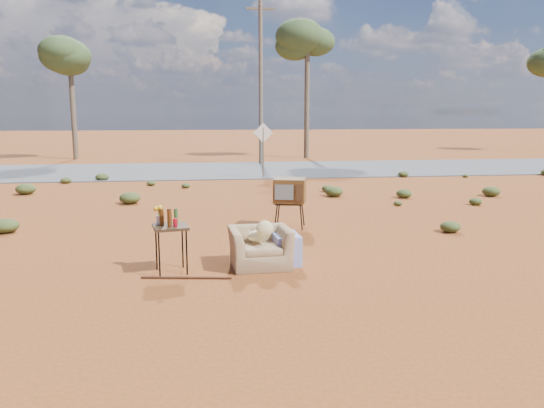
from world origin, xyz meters
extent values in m
plane|color=#96461E|center=(0.00, 0.00, 0.00)|extent=(140.00, 140.00, 0.00)
cube|color=#565659|center=(0.00, 15.00, 0.02)|extent=(140.00, 7.00, 0.04)
imported|color=#90724E|center=(0.07, -0.26, 0.45)|extent=(1.07, 0.73, 0.89)
ellipsoid|color=#DACA85|center=(0.02, -0.21, 0.52)|extent=(0.32, 0.32, 0.19)
ellipsoid|color=#DACA85|center=(0.13, -0.42, 0.69)|extent=(0.29, 0.14, 0.29)
cube|color=navy|center=(0.54, -0.13, 0.26)|extent=(0.47, 0.69, 0.52)
cube|color=black|center=(1.07, 2.75, 0.57)|extent=(0.73, 0.62, 0.03)
cylinder|color=black|center=(0.73, 2.61, 0.28)|extent=(0.04, 0.04, 0.57)
cylinder|color=black|center=(1.28, 2.46, 0.28)|extent=(0.04, 0.04, 0.57)
cylinder|color=black|center=(0.85, 3.04, 0.28)|extent=(0.04, 0.04, 0.57)
cylinder|color=black|center=(1.40, 2.88, 0.28)|extent=(0.04, 0.04, 0.57)
cube|color=brown|center=(1.07, 2.75, 0.85)|extent=(0.82, 0.71, 0.54)
cube|color=slate|center=(0.90, 2.50, 0.85)|extent=(0.41, 0.13, 0.34)
cube|color=#472D19|center=(1.23, 2.41, 0.85)|extent=(0.16, 0.06, 0.38)
cube|color=#382314|center=(-1.42, -0.42, 0.77)|extent=(0.64, 0.64, 0.04)
cylinder|color=black|center=(-1.59, -0.67, 0.38)|extent=(0.03, 0.03, 0.77)
cylinder|color=black|center=(-1.16, -0.59, 0.38)|extent=(0.03, 0.03, 0.77)
cylinder|color=black|center=(-1.67, -0.25, 0.38)|extent=(0.03, 0.03, 0.77)
cylinder|color=black|center=(-1.24, -0.16, 0.38)|extent=(0.03, 0.03, 0.77)
cylinder|color=#44210B|center=(-1.56, -0.39, 0.93)|extent=(0.08, 0.08, 0.28)
cylinder|color=#44210B|center=(-1.42, -0.51, 0.94)|extent=(0.07, 0.07, 0.31)
cylinder|color=#224F22|center=(-1.33, -0.29, 0.92)|extent=(0.07, 0.07, 0.26)
cylinder|color=red|center=(-1.33, -0.51, 0.86)|extent=(0.07, 0.07, 0.14)
cylinder|color=silver|center=(-1.61, -0.29, 0.86)|extent=(0.09, 0.09, 0.15)
ellipsoid|color=yellow|center=(-1.61, -0.29, 1.03)|extent=(0.17, 0.17, 0.13)
cylinder|color=#472312|center=(-1.17, -0.81, 0.02)|extent=(1.43, 0.26, 0.04)
cylinder|color=brown|center=(1.50, 12.00, 1.00)|extent=(0.06, 0.06, 2.00)
cube|color=silver|center=(1.50, 12.00, 1.80)|extent=(0.78, 0.04, 0.78)
cylinder|color=brown|center=(-8.00, 22.00, 3.00)|extent=(0.28, 0.28, 6.00)
ellipsoid|color=#3E542B|center=(-8.00, 22.00, 5.50)|extent=(3.20, 3.20, 2.20)
cylinder|color=brown|center=(5.00, 21.00, 3.50)|extent=(0.28, 0.28, 7.00)
ellipsoid|color=#3E542B|center=(5.00, 21.00, 6.50)|extent=(3.20, 3.20, 2.20)
cylinder|color=brown|center=(2.00, 17.50, 4.00)|extent=(0.20, 0.20, 8.00)
cube|color=brown|center=(2.00, 17.50, 7.50)|extent=(1.40, 0.10, 0.10)
ellipsoid|color=#404F22|center=(-5.20, 3.00, 0.15)|extent=(0.56, 0.56, 0.31)
ellipsoid|color=#404F22|center=(4.50, 1.80, 0.12)|extent=(0.44, 0.44, 0.24)
ellipsoid|color=#404F22|center=(-3.00, 6.50, 0.17)|extent=(0.60, 0.60, 0.33)
ellipsoid|color=#404F22|center=(6.80, 5.00, 0.10)|extent=(0.36, 0.36, 0.20)
ellipsoid|color=#404F22|center=(3.20, 8.00, 0.11)|extent=(0.40, 0.40, 0.22)
ellipsoid|color=#404F22|center=(-1.50, 9.50, 0.08)|extent=(0.30, 0.30, 0.17)
camera|label=1|loc=(-0.85, -9.00, 2.61)|focal=35.00mm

